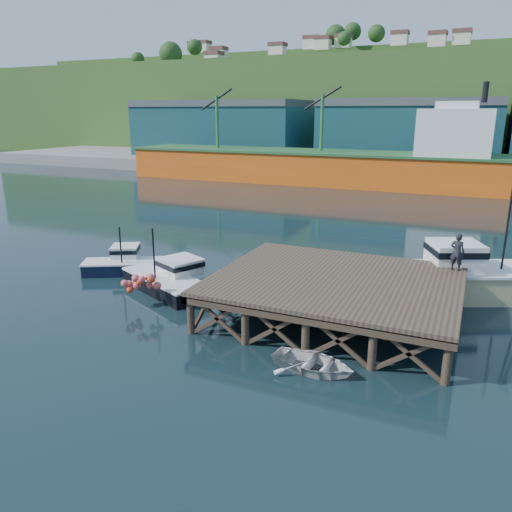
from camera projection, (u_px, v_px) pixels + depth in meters
The scene contains 12 objects.
ground at pixel (238, 301), 27.83m from camera, with size 300.00×300.00×0.00m, color black.
wharf at pixel (335, 282), 24.97m from camera, with size 12.00×10.00×2.62m.
far_quay at pixel (410, 165), 88.94m from camera, with size 160.00×40.00×2.00m, color gray.
warehouse_left at pixel (223, 131), 96.72m from camera, with size 32.00×16.00×9.00m, color #17444D.
warehouse_mid at pixel (409, 134), 83.02m from camera, with size 28.00×16.00×9.00m, color #17444D.
cargo_ship at pixel (331, 161), 72.31m from camera, with size 55.50×10.00×13.75m.
hillside at pixel (432, 108), 112.46m from camera, with size 220.00×50.00×22.00m, color #2D511E.
boat_navy at pixel (124, 263), 32.64m from camera, with size 5.42×4.07×3.22m.
boat_black at pixel (169, 279), 29.34m from camera, with size 6.64×5.54×3.86m.
trawler at pixel (487, 273), 28.23m from camera, with size 10.50×7.24×6.64m.
dinghy at pixel (313, 363), 20.21m from camera, with size 2.48×3.47×0.72m, color silver.
dockworker at pixel (457, 252), 26.01m from camera, with size 0.72×0.48×1.99m, color black.
Camera 1 is at (11.51, -23.36, 10.17)m, focal length 35.00 mm.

